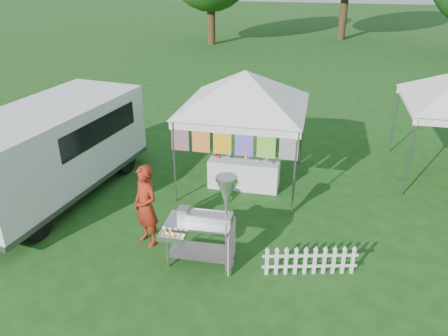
# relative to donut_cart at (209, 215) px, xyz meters

# --- Properties ---
(ground) EXTENTS (120.00, 120.00, 0.00)m
(ground) POSITION_rel_donut_cart_xyz_m (-0.00, 0.14, -1.12)
(ground) COLOR #1B4513
(ground) RESTS_ON ground
(canopy_main) EXTENTS (4.24, 4.24, 3.45)m
(canopy_main) POSITION_rel_donut_cart_xyz_m (-0.00, 3.64, 1.86)
(canopy_main) COLOR #59595E
(canopy_main) RESTS_ON ground
(donut_cart) EXTENTS (1.37, 0.98, 1.91)m
(donut_cart) POSITION_rel_donut_cart_xyz_m (0.00, 0.00, 0.00)
(donut_cart) COLOR gray
(donut_cart) RESTS_ON ground
(vendor) EXTENTS (0.77, 0.71, 1.77)m
(vendor) POSITION_rel_donut_cart_xyz_m (-1.43, 0.42, -0.24)
(vendor) COLOR maroon
(vendor) RESTS_ON ground
(cargo_van) EXTENTS (2.90, 5.68, 2.26)m
(cargo_van) POSITION_rel_donut_cart_xyz_m (-4.46, 2.03, 0.09)
(cargo_van) COLOR white
(cargo_van) RESTS_ON ground
(picket_fence) EXTENTS (1.75, 0.45, 0.56)m
(picket_fence) POSITION_rel_donut_cart_xyz_m (1.91, 0.10, -0.84)
(picket_fence) COLOR white
(picket_fence) RESTS_ON ground
(display_table) EXTENTS (1.80, 0.70, 0.76)m
(display_table) POSITION_rel_donut_cart_xyz_m (0.07, 3.37, -0.74)
(display_table) COLOR white
(display_table) RESTS_ON ground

